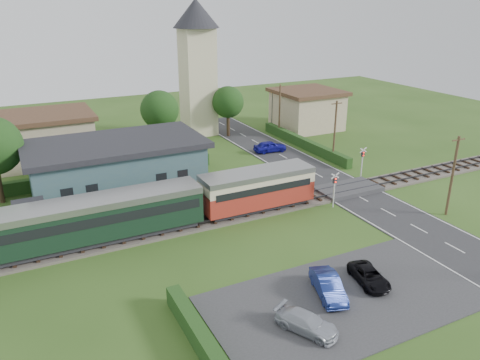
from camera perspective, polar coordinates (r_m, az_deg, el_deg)
name	(u,v)px	position (r m, az deg, el deg)	size (l,w,h in m)	color
ground	(268,219)	(39.68, 3.49, -4.81)	(120.00, 120.00, 0.00)	#2D4C19
railway_track	(257,209)	(41.20, 2.11, -3.60)	(76.00, 3.20, 0.49)	#4C443D
road	(361,198)	(45.11, 14.59, -2.17)	(6.00, 70.00, 0.05)	#28282B
car_park	(344,300)	(30.42, 12.57, -14.05)	(17.00, 9.00, 0.08)	#333335
crossing_deck	(348,189)	(46.42, 13.03, -1.08)	(6.20, 3.40, 0.45)	#333335
platform	(135,216)	(40.66, -12.63, -4.31)	(30.00, 3.00, 0.45)	gray
equipment_hut	(30,218)	(39.22, -24.18, -4.26)	(2.30, 2.30, 2.55)	beige
station_building	(117,168)	(45.01, -14.74, 1.42)	(16.00, 9.00, 5.30)	#375762
train	(51,227)	(36.14, -22.08, -5.32)	(43.20, 2.90, 3.40)	#232328
church_tower	(197,58)	(63.57, -5.24, 14.58)	(6.00, 6.00, 17.60)	beige
house_west	(45,137)	(57.75, -22.67, 4.87)	(10.80, 8.80, 5.50)	tan
house_east	(307,109)	(68.29, 8.16, 8.58)	(8.80, 8.80, 5.50)	tan
hedge_carpark	(201,339)	(26.11, -4.82, -18.73)	(0.80, 9.00, 1.20)	#193814
hedge_roadside	(304,143)	(59.25, 7.75, 4.50)	(0.80, 18.00, 1.20)	#193814
hedge_station	(109,174)	(49.87, -15.66, 0.75)	(22.00, 0.80, 1.30)	#193814
tree_b	(160,110)	(57.48, -9.77, 8.42)	(4.60, 4.60, 7.34)	#332316
tree_c	(228,102)	(62.88, -1.48, 9.45)	(4.20, 4.20, 6.78)	#332316
utility_pole_b	(453,175)	(42.93, 24.48, 0.54)	(1.40, 0.22, 7.00)	#473321
utility_pole_c	(335,131)	(53.79, 11.48, 5.91)	(1.40, 0.22, 7.00)	#473321
utility_pole_d	(280,110)	(63.38, 4.84, 8.53)	(1.40, 0.22, 7.00)	#473321
crossing_signal_near	(335,185)	(41.86, 11.46, -0.60)	(0.84, 0.28, 3.28)	silver
crossing_signal_far	(363,158)	(49.71, 14.71, 2.60)	(0.84, 0.28, 3.28)	silver
streetlamp_east	(272,106)	(68.60, 3.95, 9.01)	(0.30, 0.30, 5.15)	#3F3F47
car_on_road	(270,146)	(56.98, 3.68, 4.11)	(1.60, 3.99, 1.36)	#141291
car_park_blue	(328,286)	(30.24, 10.70, -12.56)	(1.37, 3.92, 1.29)	navy
car_park_silver	(307,323)	(27.29, 8.12, -16.84)	(1.49, 3.67, 1.06)	#AEB3BE
car_park_dark	(369,276)	(32.04, 15.47, -11.23)	(1.64, 3.56, 0.99)	black
pedestrian_near	(212,194)	(41.50, -3.41, -1.68)	(0.60, 0.40, 1.65)	gray
pedestrian_far	(43,226)	(38.70, -22.89, -5.21)	(0.78, 0.60, 1.59)	gray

